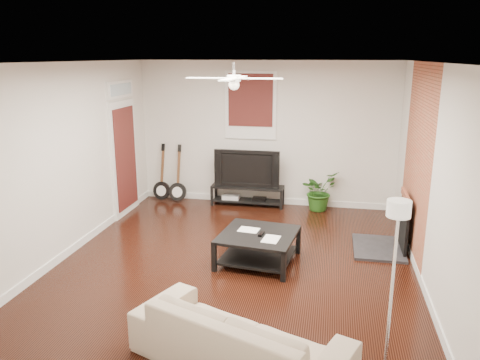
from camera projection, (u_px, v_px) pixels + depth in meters
The scene contains 14 objects.
room at pixel (234, 169), 6.34m from camera, with size 5.01×6.01×2.81m.
brick_accent at pixel (417, 161), 6.82m from camera, with size 0.02×2.20×2.80m, color #AC5237.
fireplace at pixel (391, 221), 7.12m from camera, with size 0.80×1.10×0.92m, color black.
window_back at pixel (251, 106), 9.07m from camera, with size 1.00×0.06×1.30m, color #3D1310.
door_left at pixel (124, 148), 8.64m from camera, with size 0.08×1.00×2.50m, color white.
tv_stand at pixel (248, 195), 9.34m from camera, with size 1.42×0.38×0.40m, color black.
tv at pixel (248, 167), 9.22m from camera, with size 1.27×0.17×0.73m, color black.
coffee_table at pixel (258, 248), 6.77m from camera, with size 1.04×1.04×0.44m, color black.
sofa at pixel (239, 337), 4.46m from camera, with size 2.11×0.82×0.62m, color tan.
floor_lamp at pixel (391, 293), 4.16m from camera, with size 0.28×0.28×1.72m, color silver, non-canonical shape.
potted_plant at pixel (319, 191), 9.02m from camera, with size 0.68×0.59×0.75m, color #235418.
guitar_left at pixel (161, 173), 9.55m from camera, with size 0.36×0.26×1.17m, color black, non-canonical shape.
guitar_right at pixel (177, 174), 9.46m from camera, with size 0.36×0.26×1.17m, color black, non-canonical shape.
ceiling_fan at pixel (234, 78), 6.03m from camera, with size 1.24×1.24×0.32m, color white, non-canonical shape.
Camera 1 is at (1.27, -6.03, 2.88)m, focal length 35.38 mm.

